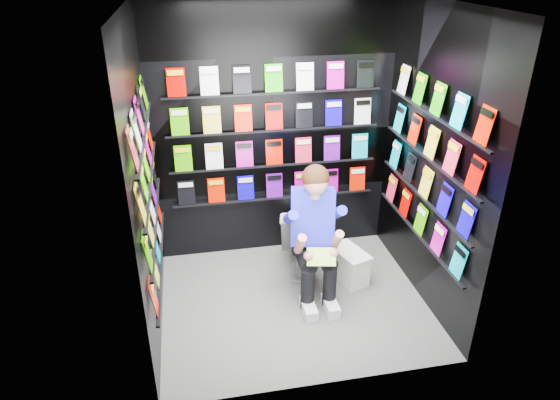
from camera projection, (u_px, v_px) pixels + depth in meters
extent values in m
plane|color=slate|center=(293.00, 302.00, 4.65)|extent=(2.40, 2.40, 0.00)
plane|color=white|center=(298.00, 3.00, 3.48)|extent=(2.40, 2.40, 0.00)
cube|color=black|center=(274.00, 134.00, 4.94)|extent=(2.40, 0.04, 2.60)
cube|color=black|center=(329.00, 236.00, 3.19)|extent=(2.40, 0.04, 2.60)
cube|color=black|center=(144.00, 186.00, 3.86)|extent=(0.04, 2.00, 2.60)
cube|color=black|center=(432.00, 163.00, 4.27)|extent=(0.04, 2.00, 2.60)
imported|color=white|center=(301.00, 235.00, 5.01)|extent=(0.57, 0.82, 0.73)
cube|color=white|center=(349.00, 267.00, 4.90)|extent=(0.34, 0.45, 0.30)
cube|color=white|center=(350.00, 252.00, 4.82)|extent=(0.36, 0.47, 0.03)
cube|color=green|center=(321.00, 257.00, 4.27)|extent=(0.27, 0.19, 0.10)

